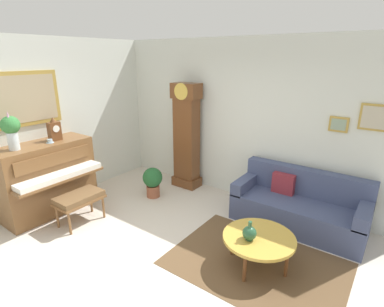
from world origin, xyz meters
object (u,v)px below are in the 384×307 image
Objects in this scene: mantel_clock at (54,130)px; grandfather_clock at (186,139)px; teacup at (50,141)px; potted_plant at (153,180)px; piano_bench at (79,199)px; green_jug at (249,233)px; piano at (47,178)px; coffee_table at (259,239)px; couch at (299,206)px; flower_vase at (11,129)px.

grandfather_clock is at bearing 58.18° from mantel_clock.
teacup is 1.83m from potted_plant.
mantel_clock is (-1.20, -1.94, 0.39)m from grandfather_clock.
grandfather_clock is at bearing 61.22° from teacup.
green_jug is (2.57, 0.55, 0.08)m from piano_bench.
piano is 2.51m from grandfather_clock.
potted_plant is (1.00, 1.16, -1.03)m from mantel_clock.
coffee_table is 3.47m from teacup.
couch is at bearing 29.10° from teacup.
green_jug is at bearing 6.84° from mantel_clock.
mantel_clock is (-0.72, 0.16, 0.95)m from piano_bench.
piano is at bearing -150.13° from couch.
coffee_table is (2.16, -1.42, -0.59)m from grandfather_clock.
mantel_clock is 1.58× the size of green_jug.
green_jug is (-0.07, -0.13, 0.12)m from coffee_table.
flower_vase reaches higher than potted_plant.
mantel_clock reaches higher than potted_plant.
green_jug is at bearing -97.42° from couch.
green_jug is (-0.18, -1.37, 0.18)m from couch.
teacup is at bearing -118.78° from grandfather_clock.
piano is 0.98m from flower_vase.
couch is at bearing 85.19° from coffee_table.
piano is at bearing -167.40° from coffee_table.
flower_vase reaches higher than piano.
piano is 3.79× the size of mantel_clock.
grandfather_clock reaches higher than coffee_table.
flower_vase is at bearing -90.04° from mantel_clock.
coffee_table is at bearing 12.60° from piano.
potted_plant is at bearing 77.99° from piano_bench.
piano is 2.57× the size of potted_plant.
couch is 2.16× the size of coffee_table.
coffee_table is at bearing 11.20° from teacup.
mantel_clock is 3.28× the size of teacup.
flower_vase is 5.00× the size of teacup.
piano_bench is at bearing 5.66° from piano.
couch is at bearing 34.97° from piano_bench.
mantel_clock is at bearing 115.94° from teacup.
green_jug is at bearing 9.29° from teacup.
grandfather_clock is 2.37m from couch.
coffee_table is at bearing -15.26° from potted_plant.
piano_bench is 3.35m from couch.
potted_plant is at bearing -166.38° from couch.
piano_bench is 1.84× the size of mantel_clock.
flower_vase is (-3.37, -1.16, 1.12)m from coffee_table.
mantel_clock reaches higher than couch.
coffee_table is 3.73m from flower_vase.
potted_plant is (-2.36, 0.64, -0.05)m from coffee_table.
potted_plant is (1.00, 1.80, -1.17)m from flower_vase.
mantel_clock is at bearing 89.96° from flower_vase.
flower_vase is at bearing -146.61° from piano_bench.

